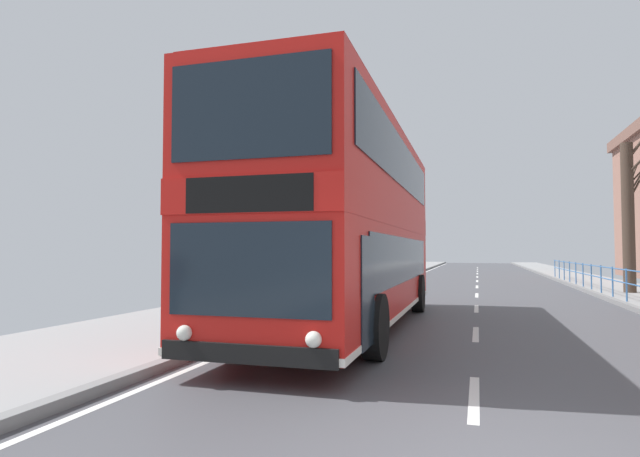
% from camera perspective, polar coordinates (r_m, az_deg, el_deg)
% --- Properties ---
extents(double_decker_bus_main, '(2.72, 10.87, 4.41)m').
position_cam_1_polar(double_decker_bus_main, '(11.54, 3.13, 0.50)').
color(double_decker_bus_main, red).
rests_on(double_decker_bus_main, ground).
extents(pedestrian_railing_far_kerb, '(0.05, 32.92, 1.02)m').
position_cam_1_polar(pedestrian_railing_far_kerb, '(17.81, 31.37, -4.96)').
color(pedestrian_railing_far_kerb, '#386BA8').
rests_on(pedestrian_railing_far_kerb, ground).
extents(bare_tree_far_00, '(1.41, 2.38, 6.00)m').
position_cam_1_polar(bare_tree_far_00, '(22.77, 30.91, 1.38)').
color(bare_tree_far_00, '#423328').
rests_on(bare_tree_far_00, ground).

